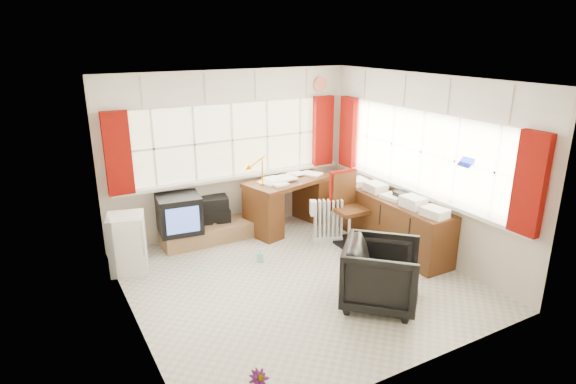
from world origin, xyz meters
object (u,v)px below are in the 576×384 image
office_chair (381,274)px  mini_fridge (127,243)px  crt_tv (179,214)px  radiator (328,225)px  credenza (393,222)px  desk (288,201)px  task_chair (346,205)px  tv_bench (208,233)px  desk_lamp (262,165)px

office_chair → mini_fridge: 3.28m
crt_tv → radiator: bearing=-23.4°
credenza → crt_tv: 3.10m
desk → office_chair: 2.59m
office_chair → credenza: bearing=-1.5°
desk → radiator: desk is taller
task_chair → radiator: task_chair is taller
tv_bench → radiator: bearing=-29.6°
tv_bench → mini_fridge: (-1.25, -0.40, 0.26)m
credenza → crt_tv: size_ratio=3.03×
radiator → mini_fridge: (-2.82, 0.49, 0.12)m
desk → desk_lamp: size_ratio=3.42×
desk_lamp → tv_bench: bearing=170.7°
task_chair → desk_lamp: bearing=138.4°
office_chair → desk: bearing=38.7°
desk_lamp → credenza: (1.42, -1.38, -0.72)m
desk_lamp → crt_tv: desk_lamp is taller
mini_fridge → tv_bench: bearing=17.7°
office_chair → credenza: (1.18, 1.16, 0.01)m
mini_fridge → desk_lamp: bearing=7.0°
desk → crt_tv: (-1.76, 0.08, 0.07)m
tv_bench → mini_fridge: mini_fridge is taller
tv_bench → office_chair: bearing=-67.8°
task_chair → office_chair: (-0.72, -1.69, -0.19)m
desk → mini_fridge: desk is taller
task_chair → radiator: 0.41m
desk → task_chair: size_ratio=1.42×
radiator → office_chair: bearing=-104.8°
desk_lamp → radiator: 1.34m
desk_lamp → credenza: 2.11m
office_chair → mini_fridge: size_ratio=1.09×
desk → task_chair: 1.02m
radiator → credenza: 0.95m
desk_lamp → office_chair: 2.66m
desk_lamp → task_chair: (0.96, -0.85, -0.54)m
task_chair → credenza: size_ratio=0.54×
task_chair → credenza: 0.72m
desk_lamp → credenza: size_ratio=0.22×
crt_tv → mini_fridge: (-0.82, -0.37, -0.13)m
desk_lamp → crt_tv: 1.42m
crt_tv → tv_bench: bearing=3.3°
tv_bench → credenza: bearing=-33.7°
radiator → desk: bearing=107.0°
task_chair → office_chair: 1.85m
task_chair → tv_bench: bearing=151.4°
mini_fridge → credenza: bearing=-17.6°
task_chair → crt_tv: bearing=156.7°
office_chair → radiator: (0.47, 1.79, -0.12)m
crt_tv → task_chair: bearing=-23.3°
desk → tv_bench: size_ratio=1.09×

